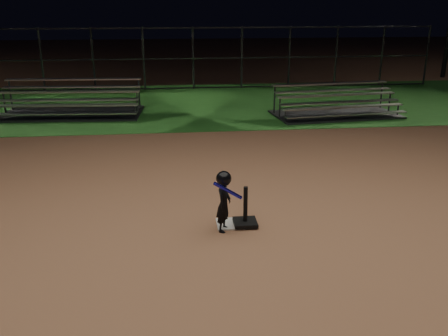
# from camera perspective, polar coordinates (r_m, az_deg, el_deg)

# --- Properties ---
(ground) EXTENTS (80.00, 80.00, 0.00)m
(ground) POSITION_cam_1_polar(r_m,az_deg,el_deg) (8.20, 0.74, -6.58)
(ground) COLOR #9A6546
(ground) RESTS_ON ground
(grass_strip) EXTENTS (60.00, 8.00, 0.01)m
(grass_strip) POSITION_cam_1_polar(r_m,az_deg,el_deg) (17.72, -3.08, 7.53)
(grass_strip) COLOR #1F561B
(grass_strip) RESTS_ON ground
(home_plate) EXTENTS (0.45, 0.45, 0.02)m
(home_plate) POSITION_cam_1_polar(r_m,az_deg,el_deg) (8.19, 0.74, -6.51)
(home_plate) COLOR beige
(home_plate) RESTS_ON ground
(batting_tee) EXTENTS (0.38, 0.38, 0.66)m
(batting_tee) POSITION_cam_1_polar(r_m,az_deg,el_deg) (8.11, 2.49, -5.81)
(batting_tee) COLOR black
(batting_tee) RESTS_ON home_plate
(child_batter) EXTENTS (0.49, 0.47, 1.02)m
(child_batter) POSITION_cam_1_polar(r_m,az_deg,el_deg) (7.78, -0.02, -3.68)
(child_batter) COLOR black
(child_batter) RESTS_ON ground
(bleacher_left) EXTENTS (4.49, 2.37, 1.07)m
(bleacher_left) POSITION_cam_1_polar(r_m,az_deg,el_deg) (16.58, -17.32, 6.66)
(bleacher_left) COLOR #BABABF
(bleacher_left) RESTS_ON ground
(bleacher_right) EXTENTS (4.11, 2.34, 0.96)m
(bleacher_right) POSITION_cam_1_polar(r_m,az_deg,el_deg) (16.15, 12.91, 6.64)
(bleacher_right) COLOR #A8A8AC
(bleacher_right) RESTS_ON ground
(backstop_fence) EXTENTS (20.08, 0.08, 2.50)m
(backstop_fence) POSITION_cam_1_polar(r_m,az_deg,el_deg) (20.48, -3.61, 12.62)
(backstop_fence) COLOR #38383D
(backstop_fence) RESTS_ON ground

